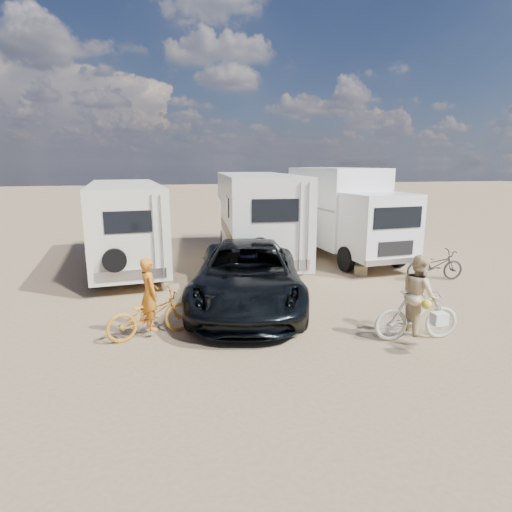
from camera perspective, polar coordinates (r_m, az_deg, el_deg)
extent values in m
plane|color=#977B5A|center=(9.87, 8.99, -9.99)|extent=(140.00, 140.00, 0.00)
imported|color=black|center=(11.19, -1.13, -2.58)|extent=(4.10, 6.52, 1.68)
imported|color=orange|center=(9.58, -14.12, -7.66)|extent=(2.05, 1.26, 1.02)
imported|color=beige|center=(9.73, 20.98, -7.49)|extent=(1.91, 0.74, 1.12)
imported|color=orange|center=(9.49, -14.22, -6.00)|extent=(0.55, 0.68, 1.60)
imported|color=beige|center=(9.64, 21.12, -5.86)|extent=(0.74, 0.90, 1.70)
imported|color=#272927|center=(14.88, 23.09, -1.15)|extent=(1.97, 0.86, 1.00)
cube|color=teal|center=(11.44, 2.83, -5.36)|extent=(0.61, 0.45, 0.49)
cube|color=olive|center=(14.83, 13.98, -1.88)|extent=(0.54, 0.54, 0.33)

